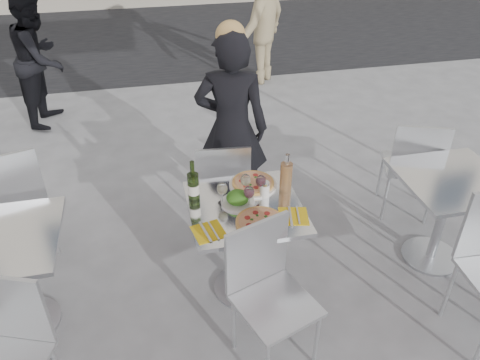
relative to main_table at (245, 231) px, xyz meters
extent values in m
plane|color=slate|center=(0.00, 0.00, -0.54)|extent=(80.00, 80.00, 0.00)
cube|color=black|center=(0.00, 6.50, -0.54)|extent=(24.00, 5.00, 0.00)
cylinder|color=#B7BABF|center=(0.00, 0.00, -0.53)|extent=(0.44, 0.44, 0.02)
cylinder|color=#B7BABF|center=(0.00, 0.00, -0.17)|extent=(0.07, 0.07, 0.72)
cube|color=silver|center=(0.00, 0.00, 0.20)|extent=(0.72, 0.72, 0.03)
cylinder|color=#B7BABF|center=(-1.50, 0.00, -0.53)|extent=(0.44, 0.44, 0.02)
cylinder|color=#B7BABF|center=(-1.50, 0.00, -0.17)|extent=(0.07, 0.07, 0.72)
cylinder|color=#B7BABF|center=(1.50, 0.00, -0.53)|extent=(0.44, 0.44, 0.02)
cylinder|color=#B7BABF|center=(1.50, 0.00, -0.17)|extent=(0.07, 0.07, 0.72)
cube|color=silver|center=(1.50, 0.00, 0.20)|extent=(0.72, 0.72, 0.03)
cylinder|color=silver|center=(0.16, 0.87, -0.32)|extent=(0.02, 0.02, 0.43)
cylinder|color=silver|center=(-0.18, 0.90, -0.32)|extent=(0.02, 0.02, 0.43)
cylinder|color=silver|center=(0.13, 0.53, -0.32)|extent=(0.02, 0.02, 0.43)
cylinder|color=silver|center=(-0.21, 0.56, -0.32)|extent=(0.02, 0.02, 0.43)
cube|color=silver|center=(-0.02, 0.72, -0.10)|extent=(0.44, 0.44, 0.02)
cube|color=silver|center=(-0.04, 0.52, 0.13)|extent=(0.40, 0.06, 0.43)
cylinder|color=silver|center=(0.28, -0.70, -0.31)|extent=(0.02, 0.02, 0.45)
cylinder|color=silver|center=(-0.18, -0.48, -0.31)|extent=(0.02, 0.02, 0.45)
cylinder|color=silver|center=(0.16, -0.36, -0.31)|extent=(0.02, 0.02, 0.45)
cube|color=silver|center=(0.05, -0.59, -0.08)|extent=(0.54, 0.54, 0.02)
cube|color=silver|center=(-0.02, -0.39, 0.16)|extent=(0.40, 0.16, 0.45)
cylinder|color=silver|center=(-1.47, 1.03, -0.30)|extent=(0.03, 0.03, 0.47)
cylinder|color=silver|center=(-1.36, 0.67, -0.30)|extent=(0.03, 0.03, 0.47)
cube|color=silver|center=(-1.60, 0.80, -0.05)|extent=(0.55, 0.55, 0.03)
cube|color=silver|center=(-1.53, 0.58, 0.20)|extent=(0.43, 0.15, 0.47)
cube|color=silver|center=(-1.35, -0.51, 0.15)|extent=(0.40, 0.17, 0.44)
cylinder|color=silver|center=(1.80, 0.74, -0.31)|extent=(0.02, 0.02, 0.45)
cylinder|color=silver|center=(1.47, 0.86, -0.31)|extent=(0.02, 0.02, 0.45)
cylinder|color=silver|center=(1.68, 0.40, -0.31)|extent=(0.02, 0.02, 0.45)
cylinder|color=silver|center=(1.34, 0.53, -0.31)|extent=(0.02, 0.02, 0.45)
cube|color=silver|center=(1.57, 0.63, -0.08)|extent=(0.54, 0.54, 0.03)
cube|color=silver|center=(1.50, 0.44, 0.16)|extent=(0.40, 0.17, 0.45)
cylinder|color=silver|center=(1.26, -0.53, -0.29)|extent=(0.03, 0.03, 0.49)
imported|color=black|center=(0.11, 0.95, 0.27)|extent=(0.68, 0.54, 1.62)
imported|color=black|center=(-1.65, 3.18, 0.22)|extent=(0.72, 0.84, 1.52)
imported|color=#91805D|center=(1.09, 3.87, 0.32)|extent=(1.21, 1.24, 1.71)
cylinder|color=#E1AE57|center=(0.05, -0.19, 0.22)|extent=(0.30, 0.30, 0.02)
cylinder|color=beige|center=(0.05, -0.19, 0.23)|extent=(0.27, 0.27, 0.00)
cylinder|color=white|center=(0.11, 0.21, 0.22)|extent=(0.33, 0.33, 0.01)
cylinder|color=#E1AE57|center=(0.11, 0.22, 0.23)|extent=(0.29, 0.29, 0.02)
cylinder|color=beige|center=(0.11, 0.22, 0.24)|extent=(0.25, 0.25, 0.00)
cylinder|color=white|center=(-0.04, 0.04, 0.22)|extent=(0.22, 0.22, 0.01)
ellipsoid|color=#1E5F17|center=(-0.04, 0.04, 0.26)|extent=(0.15, 0.15, 0.08)
sphere|color=#B21914|center=(0.00, 0.06, 0.27)|extent=(0.03, 0.03, 0.03)
cylinder|color=#334C1C|center=(-0.31, 0.13, 0.31)|extent=(0.07, 0.07, 0.20)
cone|color=#334C1C|center=(-0.31, 0.13, 0.41)|extent=(0.07, 0.07, 0.03)
cylinder|color=#334C1C|center=(-0.31, 0.13, 0.46)|extent=(0.03, 0.03, 0.10)
cylinder|color=silver|center=(-0.31, 0.13, 0.30)|extent=(0.07, 0.08, 0.07)
cylinder|color=tan|center=(0.30, 0.09, 0.32)|extent=(0.08, 0.08, 0.22)
cylinder|color=white|center=(0.30, 0.09, 0.46)|extent=(0.03, 0.03, 0.08)
cylinder|color=white|center=(0.15, 0.08, 0.26)|extent=(0.06, 0.06, 0.09)
cylinder|color=silver|center=(0.15, 0.08, 0.31)|extent=(0.06, 0.06, 0.02)
cylinder|color=white|center=(-0.14, 0.06, 0.21)|extent=(0.06, 0.06, 0.00)
cylinder|color=white|center=(-0.14, 0.06, 0.26)|extent=(0.01, 0.01, 0.09)
ellipsoid|color=white|center=(-0.14, 0.06, 0.33)|extent=(0.07, 0.07, 0.08)
ellipsoid|color=beige|center=(-0.14, 0.06, 0.32)|extent=(0.05, 0.05, 0.05)
cylinder|color=white|center=(0.03, 0.12, 0.21)|extent=(0.06, 0.06, 0.00)
cylinder|color=white|center=(0.03, 0.12, 0.26)|extent=(0.01, 0.01, 0.09)
ellipsoid|color=white|center=(0.03, 0.12, 0.33)|extent=(0.07, 0.07, 0.08)
ellipsoid|color=beige|center=(0.03, 0.12, 0.32)|extent=(0.05, 0.05, 0.05)
cylinder|color=white|center=(0.02, -0.02, 0.21)|extent=(0.06, 0.06, 0.00)
cylinder|color=white|center=(0.02, -0.02, 0.26)|extent=(0.01, 0.01, 0.09)
ellipsoid|color=white|center=(0.02, -0.02, 0.33)|extent=(0.07, 0.07, 0.08)
ellipsoid|color=#410916|center=(0.02, -0.02, 0.32)|extent=(0.05, 0.05, 0.05)
cylinder|color=white|center=(0.12, 0.09, 0.21)|extent=(0.06, 0.06, 0.00)
cylinder|color=white|center=(0.12, 0.09, 0.26)|extent=(0.01, 0.01, 0.09)
ellipsoid|color=white|center=(0.12, 0.09, 0.33)|extent=(0.07, 0.07, 0.08)
ellipsoid|color=#410916|center=(0.12, 0.09, 0.32)|extent=(0.05, 0.05, 0.05)
cube|color=yellow|center=(-0.27, -0.21, 0.21)|extent=(0.21, 0.21, 0.00)
cube|color=#B7BABF|center=(-0.29, -0.21, 0.22)|extent=(0.05, 0.20, 0.00)
cube|color=#B7BABF|center=(-0.24, -0.21, 0.22)|extent=(0.05, 0.18, 0.00)
cube|color=yellow|center=(0.27, -0.17, 0.21)|extent=(0.21, 0.21, 0.00)
cube|color=#B7BABF|center=(0.25, -0.17, 0.22)|extent=(0.06, 0.20, 0.00)
cube|color=#B7BABF|center=(0.30, -0.17, 0.22)|extent=(0.05, 0.18, 0.00)
camera|label=1|loc=(-0.55, -2.34, 2.01)|focal=35.00mm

